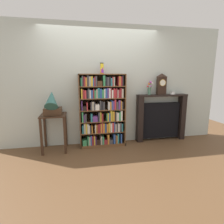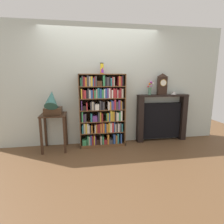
{
  "view_description": "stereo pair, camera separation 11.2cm",
  "coord_description": "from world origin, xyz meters",
  "px_view_note": "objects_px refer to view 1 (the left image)",
  "views": [
    {
      "loc": [
        -0.55,
        -3.69,
        1.51
      ],
      "look_at": [
        0.22,
        0.12,
        0.74
      ],
      "focal_mm": 29.1,
      "sensor_mm": 36.0,
      "label": 1
    },
    {
      "loc": [
        -0.44,
        -3.71,
        1.51
      ],
      "look_at": [
        0.22,
        0.12,
        0.74
      ],
      "focal_mm": 29.1,
      "sensor_mm": 36.0,
      "label": 2
    }
  ],
  "objects_px": {
    "teacup_with_saucer": "(173,93)",
    "side_table_left": "(54,124)",
    "gramophone": "(52,104)",
    "mantel_clock": "(161,84)",
    "cup_stack": "(102,68)",
    "bookshelf": "(102,112)",
    "flower_vase": "(150,87)",
    "fireplace_mantel": "(161,118)"
  },
  "relations": [
    {
      "from": "side_table_left",
      "to": "fireplace_mantel",
      "type": "height_order",
      "value": "fireplace_mantel"
    },
    {
      "from": "mantel_clock",
      "to": "bookshelf",
      "type": "bearing_deg",
      "value": -177.11
    },
    {
      "from": "fireplace_mantel",
      "to": "flower_vase",
      "type": "xyz_separation_m",
      "value": [
        -0.32,
        -0.03,
        0.72
      ]
    },
    {
      "from": "teacup_with_saucer",
      "to": "side_table_left",
      "type": "bearing_deg",
      "value": -176.81
    },
    {
      "from": "bookshelf",
      "to": "mantel_clock",
      "type": "xyz_separation_m",
      "value": [
        1.38,
        0.07,
        0.57
      ]
    },
    {
      "from": "mantel_clock",
      "to": "teacup_with_saucer",
      "type": "xyz_separation_m",
      "value": [
        0.29,
        0.0,
        -0.21
      ]
    },
    {
      "from": "cup_stack",
      "to": "side_table_left",
      "type": "xyz_separation_m",
      "value": [
        -1.01,
        -0.12,
        -1.12
      ]
    },
    {
      "from": "mantel_clock",
      "to": "flower_vase",
      "type": "height_order",
      "value": "mantel_clock"
    },
    {
      "from": "side_table_left",
      "to": "cup_stack",
      "type": "bearing_deg",
      "value": 6.53
    },
    {
      "from": "gramophone",
      "to": "fireplace_mantel",
      "type": "xyz_separation_m",
      "value": [
        2.42,
        0.24,
        -0.45
      ]
    },
    {
      "from": "fireplace_mantel",
      "to": "bookshelf",
      "type": "bearing_deg",
      "value": -176.35
    },
    {
      "from": "teacup_with_saucer",
      "to": "gramophone",
      "type": "bearing_deg",
      "value": -175.29
    },
    {
      "from": "bookshelf",
      "to": "fireplace_mantel",
      "type": "height_order",
      "value": "bookshelf"
    },
    {
      "from": "cup_stack",
      "to": "teacup_with_saucer",
      "type": "height_order",
      "value": "cup_stack"
    },
    {
      "from": "gramophone",
      "to": "flower_vase",
      "type": "xyz_separation_m",
      "value": [
        2.1,
        0.21,
        0.28
      ]
    },
    {
      "from": "gramophone",
      "to": "mantel_clock",
      "type": "bearing_deg",
      "value": 5.23
    },
    {
      "from": "bookshelf",
      "to": "fireplace_mantel",
      "type": "relative_size",
      "value": 1.31
    },
    {
      "from": "flower_vase",
      "to": "bookshelf",
      "type": "bearing_deg",
      "value": -176.62
    },
    {
      "from": "side_table_left",
      "to": "mantel_clock",
      "type": "xyz_separation_m",
      "value": [
        2.38,
        0.15,
        0.78
      ]
    },
    {
      "from": "gramophone",
      "to": "cup_stack",
      "type": "bearing_deg",
      "value": 10.49
    },
    {
      "from": "bookshelf",
      "to": "mantel_clock",
      "type": "distance_m",
      "value": 1.49
    },
    {
      "from": "gramophone",
      "to": "teacup_with_saucer",
      "type": "relative_size",
      "value": 3.99
    },
    {
      "from": "bookshelf",
      "to": "side_table_left",
      "type": "bearing_deg",
      "value": -175.62
    },
    {
      "from": "side_table_left",
      "to": "teacup_with_saucer",
      "type": "relative_size",
      "value": 5.53
    },
    {
      "from": "bookshelf",
      "to": "side_table_left",
      "type": "distance_m",
      "value": 1.03
    },
    {
      "from": "cup_stack",
      "to": "mantel_clock",
      "type": "xyz_separation_m",
      "value": [
        1.37,
        0.03,
        -0.33
      ]
    },
    {
      "from": "gramophone",
      "to": "mantel_clock",
      "type": "relative_size",
      "value": 1.14
    },
    {
      "from": "mantel_clock",
      "to": "teacup_with_saucer",
      "type": "relative_size",
      "value": 3.51
    },
    {
      "from": "cup_stack",
      "to": "fireplace_mantel",
      "type": "height_order",
      "value": "cup_stack"
    },
    {
      "from": "fireplace_mantel",
      "to": "mantel_clock",
      "type": "xyz_separation_m",
      "value": [
        -0.04,
        -0.02,
        0.8
      ]
    },
    {
      "from": "side_table_left",
      "to": "gramophone",
      "type": "distance_m",
      "value": 0.43
    },
    {
      "from": "gramophone",
      "to": "flower_vase",
      "type": "height_order",
      "value": "flower_vase"
    },
    {
      "from": "bookshelf",
      "to": "mantel_clock",
      "type": "bearing_deg",
      "value": 2.89
    },
    {
      "from": "side_table_left",
      "to": "teacup_with_saucer",
      "type": "distance_m",
      "value": 2.74
    },
    {
      "from": "cup_stack",
      "to": "bookshelf",
      "type": "bearing_deg",
      "value": -101.14
    },
    {
      "from": "gramophone",
      "to": "teacup_with_saucer",
      "type": "bearing_deg",
      "value": 4.71
    },
    {
      "from": "bookshelf",
      "to": "fireplace_mantel",
      "type": "distance_m",
      "value": 1.43
    },
    {
      "from": "cup_stack",
      "to": "flower_vase",
      "type": "relative_size",
      "value": 0.73
    },
    {
      "from": "mantel_clock",
      "to": "teacup_with_saucer",
      "type": "distance_m",
      "value": 0.36
    },
    {
      "from": "bookshelf",
      "to": "cup_stack",
      "type": "height_order",
      "value": "cup_stack"
    },
    {
      "from": "mantel_clock",
      "to": "teacup_with_saucer",
      "type": "bearing_deg",
      "value": 0.43
    },
    {
      "from": "side_table_left",
      "to": "bookshelf",
      "type": "bearing_deg",
      "value": 4.38
    }
  ]
}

